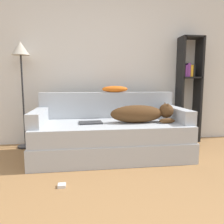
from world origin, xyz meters
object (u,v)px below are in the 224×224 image
dog (142,113)px  power_adapter (62,185)px  bookshelf (189,84)px  floor_lamp (21,60)px  throw_pillow (115,89)px  laptop (91,123)px  couch (111,139)px

dog → power_adapter: size_ratio=11.54×
bookshelf → floor_lamp: bearing=-179.4°
throw_pillow → bookshelf: 1.28m
bookshelf → floor_lamp: bookshelf is taller
laptop → floor_lamp: (-0.97, 0.60, 0.83)m
dog → throw_pillow: size_ratio=2.20×
bookshelf → floor_lamp: size_ratio=1.09×
dog → floor_lamp: bearing=159.1°
dog → throw_pillow: (-0.29, 0.46, 0.30)m
bookshelf → floor_lamp: (-2.61, -0.03, 0.35)m
dog → throw_pillow: 0.62m
dog → bookshelf: size_ratio=0.50×
power_adapter → laptop: bearing=68.7°
dog → throw_pillow: bearing=122.7°
throw_pillow → laptop: bearing=-132.1°
couch → floor_lamp: (-1.24, 0.56, 1.07)m
bookshelf → power_adapter: (-1.95, -1.41, -0.93)m
floor_lamp → throw_pillow: bearing=-7.3°
bookshelf → power_adapter: bookshelf is taller
throw_pillow → power_adapter: 1.64m
couch → power_adapter: (-0.58, -0.83, -0.21)m
bookshelf → laptop: bearing=-159.2°
dog → floor_lamp: floor_lamp is taller
throw_pillow → power_adapter: bearing=-119.6°
couch → dog: 0.54m
throw_pillow → bookshelf: bearing=9.1°
dog → laptop: dog is taller
couch → bookshelf: bearing=23.2°
floor_lamp → power_adapter: (0.66, -1.38, -1.28)m
dog → bookshelf: bearing=34.2°
throw_pillow → couch: bearing=-105.9°
couch → laptop: laptop is taller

